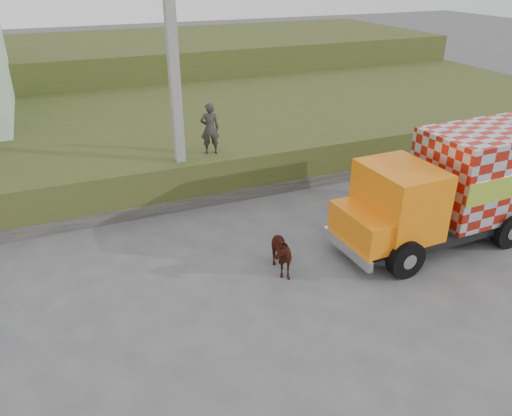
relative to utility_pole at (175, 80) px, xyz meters
name	(u,v)px	position (x,y,z in m)	size (l,w,h in m)	color
ground	(266,264)	(1.00, -4.60, -4.08)	(120.00, 120.00, 0.00)	#474749
embankment	(171,132)	(1.00, 5.40, -3.33)	(40.00, 12.00, 1.50)	#304B19
embankment_far	(121,66)	(1.00, 17.40, -2.58)	(40.00, 12.00, 3.00)	#304B19
retaining_strip	(156,207)	(-1.00, -0.40, -3.88)	(16.00, 0.50, 0.40)	#595651
utility_pole	(175,80)	(0.00, 0.00, 0.00)	(1.20, 0.30, 8.00)	gray
cargo_truck	(467,185)	(6.86, -5.35, -2.45)	(7.12, 2.60, 3.15)	black
cow	(277,252)	(1.12, -5.02, -3.50)	(0.62, 1.37, 1.16)	#33180C
pedestrian	(210,128)	(1.14, 0.30, -1.72)	(0.63, 0.41, 1.72)	#2F2C2A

